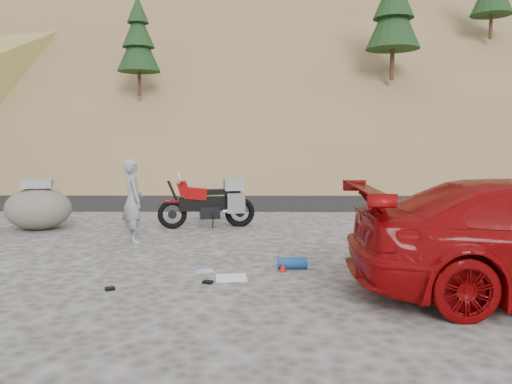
% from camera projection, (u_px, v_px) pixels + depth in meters
% --- Properties ---
extents(ground, '(140.00, 140.00, 0.00)m').
position_uv_depth(ground, '(177.00, 253.00, 9.82)').
color(ground, '#474442').
rests_on(ground, ground).
extents(road, '(120.00, 7.00, 0.05)m').
position_uv_depth(road, '(217.00, 198.00, 18.76)').
color(road, black).
rests_on(road, ground).
extents(hillside, '(120.00, 73.00, 46.72)m').
position_uv_depth(hillside, '(243.00, 48.00, 49.25)').
color(hillside, brown).
rests_on(hillside, ground).
extents(motorcycle, '(2.43, 1.01, 1.46)m').
position_uv_depth(motorcycle, '(211.00, 203.00, 12.57)').
color(motorcycle, black).
rests_on(motorcycle, ground).
extents(man, '(0.70, 0.79, 1.83)m').
position_uv_depth(man, '(134.00, 242.00, 10.88)').
color(man, gray).
rests_on(man, ground).
extents(boulder, '(1.68, 1.46, 1.22)m').
position_uv_depth(boulder, '(38.00, 208.00, 12.31)').
color(boulder, '#5C574F').
rests_on(boulder, ground).
extents(gear_white_cloth, '(0.53, 0.49, 0.02)m').
position_uv_depth(gear_white_cloth, '(231.00, 278.00, 8.07)').
color(gear_white_cloth, white).
rests_on(gear_white_cloth, ground).
extents(gear_blue_mat, '(0.51, 0.22, 0.20)m').
position_uv_depth(gear_blue_mat, '(292.00, 263.00, 8.63)').
color(gear_blue_mat, navy).
rests_on(gear_blue_mat, ground).
extents(gear_bottle, '(0.11, 0.11, 0.24)m').
position_uv_depth(gear_bottle, '(364.00, 260.00, 8.74)').
color(gear_bottle, navy).
rests_on(gear_bottle, ground).
extents(gear_funnel, '(0.16, 0.16, 0.17)m').
position_uv_depth(gear_funnel, '(283.00, 267.00, 8.45)').
color(gear_funnel, '#B2130B').
rests_on(gear_funnel, ground).
extents(gear_glove_a, '(0.18, 0.16, 0.04)m').
position_uv_depth(gear_glove_a, '(208.00, 282.00, 7.78)').
color(gear_glove_a, black).
rests_on(gear_glove_a, ground).
extents(gear_glove_b, '(0.17, 0.16, 0.05)m').
position_uv_depth(gear_glove_b, '(110.00, 289.00, 7.43)').
color(gear_glove_b, black).
rests_on(gear_glove_b, ground).
extents(gear_blue_cloth, '(0.34, 0.29, 0.01)m').
position_uv_depth(gear_blue_cloth, '(205.00, 271.00, 8.49)').
color(gear_blue_cloth, '#8BADD7').
rests_on(gear_blue_cloth, ground).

